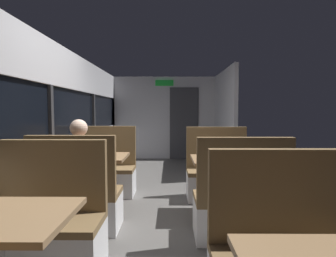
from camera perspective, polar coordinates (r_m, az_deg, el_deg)
ground_plane at (r=3.97m, az=-1.95°, el=-16.51°), size 3.30×9.20×0.02m
carriage_window_panel_left at (r=4.07m, az=-22.87°, el=-0.18°), size 0.09×8.48×2.30m
carriage_end_bulkhead at (r=7.93m, az=-0.30°, el=2.06°), size 2.90×0.11×2.30m
carriage_aisle_panel_right at (r=6.85m, az=11.29°, el=1.84°), size 0.08×2.40×2.30m
bench_near_window_facing_entry at (r=2.76m, az=-23.27°, el=-18.60°), size 0.95×0.50×1.10m
dining_table_mid_window at (r=4.02m, az=-14.85°, el=-6.79°), size 0.90×0.70×0.74m
bench_mid_window_facing_end at (r=3.45m, az=-17.91°, el=-13.95°), size 0.95×0.50×1.10m
bench_mid_window_facing_entry at (r=4.75m, az=-12.55°, el=-8.98°), size 0.95×0.50×1.10m
dining_table_rear_aisle at (r=3.76m, az=11.84°, el=-7.47°), size 0.90×0.70×0.74m
bench_rear_aisle_facing_end at (r=3.18m, az=14.35°, el=-15.40°), size 0.95×0.50×1.10m
bench_rear_aisle_facing_entry at (r=4.50m, az=10.00°, el=-9.66°), size 0.95×0.50×1.10m
seated_passenger at (r=3.46m, az=-17.60°, el=-10.30°), size 0.47×0.55×1.26m
coffee_cup_primary at (r=3.75m, az=12.49°, el=-5.25°), size 0.07×0.07×0.09m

